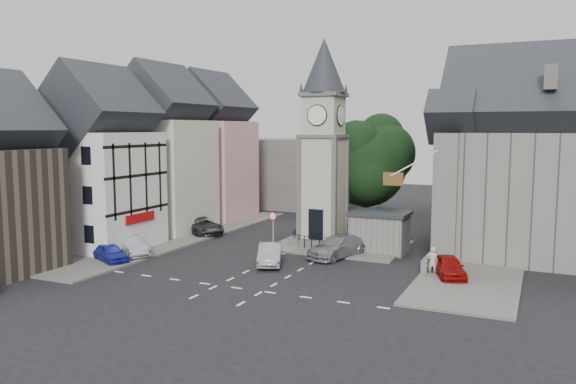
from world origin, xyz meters
The scene contains 23 objects.
ground centered at (0.00, 0.00, 0.00)m, with size 120.00×120.00×0.00m, color black.
pavement_west centered at (-12.50, 6.00, 0.07)m, with size 6.00×30.00×0.14m, color #595651.
pavement_east centered at (12.00, 8.00, 0.07)m, with size 6.00×26.00×0.14m, color #595651.
central_island centered at (1.50, 8.00, 0.08)m, with size 10.00×8.00×0.16m, color #595651.
road_markings centered at (0.00, -5.50, 0.01)m, with size 20.00×8.00×0.01m, color silver.
clock_tower centered at (0.00, 7.99, 8.12)m, with size 4.86×4.86×16.25m.
stone_shelter centered at (4.80, 7.50, 1.55)m, with size 4.30×3.30×3.08m.
town_tree centered at (2.00, 13.00, 6.97)m, with size 7.20×7.20×10.80m.
warning_sign_post centered at (-3.20, 5.43, 2.03)m, with size 0.70×0.19×2.85m.
terrace_pink centered at (-15.50, 16.00, 6.58)m, with size 8.10×7.60×12.80m.
terrace_cream centered at (-15.50, 8.00, 6.58)m, with size 8.10×7.60×12.80m.
terrace_tudor centered at (-15.50, 0.00, 6.19)m, with size 8.10×7.60×12.00m.
backdrop_west centered at (-12.00, 28.00, 4.00)m, with size 20.00×10.00×8.00m, color #4C4944.
east_building centered at (15.59, 11.00, 6.26)m, with size 14.40×11.40×12.60m.
east_boundary_wall centered at (9.20, 10.00, 0.45)m, with size 0.40×16.00×0.90m, color slate.
flagpole centered at (8.00, 4.00, 7.00)m, with size 3.68×0.10×2.74m.
car_west_blue centered at (-11.50, -3.52, 0.64)m, with size 1.51×3.75×1.28m, color #1B2497.
car_west_silver centered at (-11.50, -1.39, 0.72)m, with size 1.53×4.38×1.44m, color #9EA1A6.
car_west_grey centered at (-11.50, 8.00, 0.74)m, with size 2.44×5.30×1.47m, color #2A2A2C.
car_island_silver centered at (-1.00, 0.50, 0.72)m, with size 1.52×4.36×1.44m, color #9FA0A8.
car_island_east centered at (2.50, 4.50, 0.78)m, with size 2.20×5.41×1.57m, color gray.
car_east_red centered at (10.73, 2.13, 0.69)m, with size 1.63×4.05×1.38m, color #900A07.
pedestrian centered at (9.73, 2.00, 0.94)m, with size 0.69×0.45×1.88m, color #C1B79F.
Camera 1 is at (15.88, -33.36, 9.33)m, focal length 35.00 mm.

